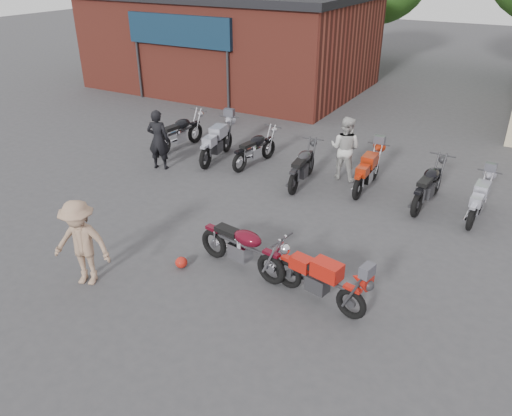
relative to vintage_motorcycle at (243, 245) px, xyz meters
The scene contains 15 objects.
ground 0.80m from the vintage_motorcycle, 52.42° to the right, with size 90.00×90.00×0.00m, color #39393C.
brick_building 16.19m from the vintage_motorcycle, 122.58° to the left, with size 12.00×8.00×4.00m, color maroon.
vintage_motorcycle is the anchor object (origin of this frame).
sportbike 1.78m from the vintage_motorcycle, ahead, with size 1.91×0.63×1.11m, color red, non-canonical shape.
helmet 1.37m from the vintage_motorcycle, 155.06° to the right, with size 0.25×0.25×0.23m, color #A71C11.
person_dark 6.02m from the vintage_motorcycle, 145.29° to the left, with size 0.65×0.43×1.79m, color black.
person_light 5.44m from the vintage_motorcycle, 89.16° to the left, with size 0.88×0.68×1.81m, color #B5B4B1.
person_tan 3.09m from the vintage_motorcycle, 142.75° to the right, with size 1.14×0.66×1.76m, color #9B7A60.
row_bike_0 7.43m from the vintage_motorcycle, 137.00° to the left, with size 2.12×0.70×1.23m, color black, non-canonical shape.
row_bike_1 6.20m from the vintage_motorcycle, 128.44° to the left, with size 2.15×0.71×1.25m, color #999AA7, non-canonical shape.
row_bike_2 5.70m from the vintage_motorcycle, 117.25° to the left, with size 1.95×0.64×1.13m, color black, non-canonical shape.
row_bike_3 4.57m from the vintage_motorcycle, 99.87° to the left, with size 2.00×0.66×1.16m, color #262629, non-canonical shape.
row_bike_4 5.12m from the vintage_motorcycle, 79.96° to the left, with size 1.98×0.65×1.15m, color #A5280D, non-canonical shape.
row_bike_5 5.49m from the vintage_motorcycle, 62.44° to the left, with size 2.08×0.69×1.21m, color black, non-canonical shape.
row_bike_6 6.05m from the vintage_motorcycle, 51.45° to the left, with size 1.83×0.60×1.06m, color gray, non-canonical shape.
Camera 1 is at (4.10, -6.83, 5.77)m, focal length 35.00 mm.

